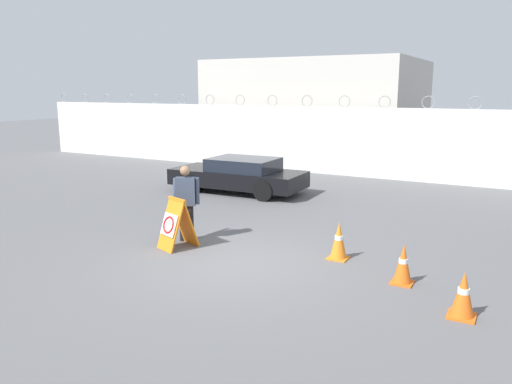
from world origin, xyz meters
The scene contains 9 objects.
ground_plane centered at (0.00, 0.00, 0.00)m, with size 90.00×90.00×0.00m, color #5B5B5E.
perimeter_wall centered at (0.00, 11.15, 1.37)m, with size 36.00×0.30×3.19m.
building_block centered at (-4.57, 15.99, 2.40)m, with size 9.60×7.61×4.81m.
barricade_sign centered at (-1.62, 0.25, 0.56)m, with size 0.78×0.91×1.12m.
security_guard centered at (-1.75, 0.80, 0.97)m, with size 0.68×0.41×1.75m.
traffic_cone_near centered at (1.75, 1.26, 0.39)m, with size 0.40×0.40×0.79m.
traffic_cone_mid centered at (4.32, -0.39, 0.37)m, with size 0.41×0.41×0.74m.
traffic_cone_far centered at (3.21, 0.54, 0.37)m, with size 0.38×0.38×0.74m.
parked_car_front_coupe centered at (-3.50, 6.13, 0.60)m, with size 4.56×2.04×1.17m.
Camera 1 is at (4.96, -8.14, 3.43)m, focal length 35.00 mm.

